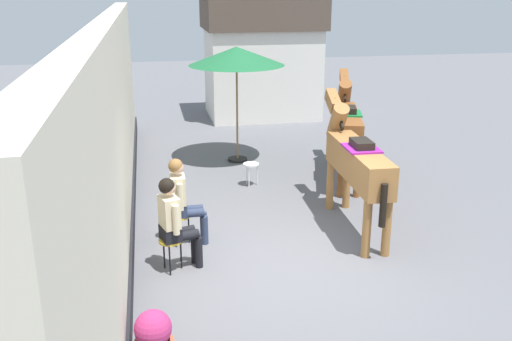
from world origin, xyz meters
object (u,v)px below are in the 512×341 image
saddled_horse_near (356,161)px  saddled_horse_far (347,124)px  spare_stool_white (251,166)px  seated_visitor_near (174,219)px  cafe_parasol (237,57)px  seated_visitor_far (183,197)px  flower_planter_near (154,337)px

saddled_horse_near → saddled_horse_far: bearing=73.6°
saddled_horse_far → spare_stool_white: 2.14m
seated_visitor_near → cafe_parasol: (1.69, 4.98, 1.59)m
seated_visitor_far → saddled_horse_far: bearing=35.5°
seated_visitor_near → seated_visitor_far: 0.86m
saddled_horse_far → flower_planter_near: saddled_horse_far is taller
seated_visitor_far → cafe_parasol: cafe_parasol is taller
saddled_horse_far → seated_visitor_far: bearing=-144.5°
cafe_parasol → spare_stool_white: cafe_parasol is taller
saddled_horse_far → cafe_parasol: cafe_parasol is taller
cafe_parasol → saddled_horse_near: bearing=-72.2°
flower_planter_near → spare_stool_white: flower_planter_near is taller
seated_visitor_near → saddled_horse_near: size_ratio=0.46×
flower_planter_near → cafe_parasol: 7.63m
seated_visitor_near → flower_planter_near: bearing=-99.6°
saddled_horse_near → spare_stool_white: (-1.29, 2.33, -0.76)m
saddled_horse_near → saddled_horse_far: size_ratio=1.03×
saddled_horse_near → flower_planter_near: (-3.33, -3.03, -0.82)m
seated_visitor_far → spare_stool_white: 2.89m
saddled_horse_far → spare_stool_white: saddled_horse_far is taller
cafe_parasol → spare_stool_white: size_ratio=5.61×
flower_planter_near → cafe_parasol: size_ratio=0.25×
flower_planter_near → spare_stool_white: (2.04, 5.36, 0.07)m
seated_visitor_near → spare_stool_white: size_ratio=3.02×
saddled_horse_near → cafe_parasol: cafe_parasol is taller
saddled_horse_far → saddled_horse_near: bearing=-106.4°
seated_visitor_near → seated_visitor_far: bearing=78.5°
saddled_horse_near → flower_planter_near: 4.58m
saddled_horse_near → flower_planter_near: size_ratio=4.69×
seated_visitor_far → spare_stool_white: seated_visitor_far is taller
cafe_parasol → spare_stool_white: 2.60m
saddled_horse_far → spare_stool_white: size_ratio=6.35×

